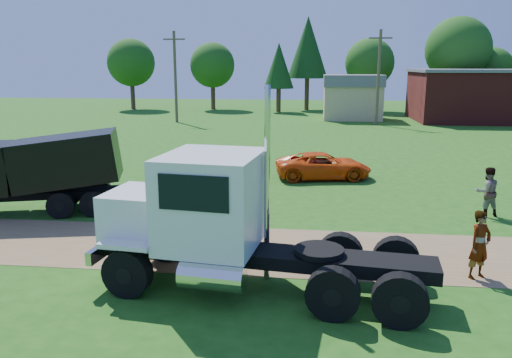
# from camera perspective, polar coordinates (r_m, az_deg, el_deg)

# --- Properties ---
(ground) EXTENTS (140.00, 140.00, 0.00)m
(ground) POSITION_cam_1_polar(r_m,az_deg,el_deg) (15.91, 6.80, -8.28)
(ground) COLOR #1D5011
(ground) RESTS_ON ground
(dirt_track) EXTENTS (120.00, 4.20, 0.01)m
(dirt_track) POSITION_cam_1_polar(r_m,az_deg,el_deg) (15.91, 6.80, -8.26)
(dirt_track) COLOR brown
(dirt_track) RESTS_ON ground
(white_semi_tractor) EXTENTS (8.84, 3.82, 5.24)m
(white_semi_tractor) POSITION_cam_1_polar(r_m,az_deg,el_deg) (13.04, -4.60, -4.71)
(white_semi_tractor) COLOR black
(white_semi_tractor) RESTS_ON ground
(black_dump_truck) EXTENTS (7.56, 4.16, 3.21)m
(black_dump_truck) POSITION_cam_1_polar(r_m,az_deg,el_deg) (21.31, -24.27, 1.05)
(black_dump_truck) COLOR black
(black_dump_truck) RESTS_ON ground
(orange_pickup) EXTENTS (5.16, 3.05, 1.35)m
(orange_pickup) POSITION_cam_1_polar(r_m,az_deg,el_deg) (25.86, 7.69, 1.53)
(orange_pickup) COLOR #DB470A
(orange_pickup) RESTS_ON ground
(spectator_a) EXTENTS (0.83, 0.76, 1.91)m
(spectator_a) POSITION_cam_1_polar(r_m,az_deg,el_deg) (14.93, 24.21, -6.90)
(spectator_a) COLOR #999999
(spectator_a) RESTS_ON ground
(spectator_b) EXTENTS (1.08, 0.92, 1.92)m
(spectator_b) POSITION_cam_1_polar(r_m,az_deg,el_deg) (21.15, 24.88, -1.33)
(spectator_b) COLOR #999999
(spectator_b) RESTS_ON ground
(brick_building) EXTENTS (15.40, 10.40, 5.30)m
(brick_building) POSITION_cam_1_polar(r_m,az_deg,el_deg) (57.86, 25.09, 8.68)
(brick_building) COLOR maroon
(brick_building) RESTS_ON ground
(tan_shed) EXTENTS (6.20, 5.40, 4.70)m
(tan_shed) POSITION_cam_1_polar(r_m,az_deg,el_deg) (55.10, 10.96, 9.25)
(tan_shed) COLOR tan
(tan_shed) RESTS_ON ground
(utility_poles) EXTENTS (42.20, 0.28, 9.00)m
(utility_poles) POSITION_cam_1_polar(r_m,az_deg,el_deg) (50.24, 13.82, 11.40)
(utility_poles) COLOR brown
(utility_poles) RESTS_ON ground
(tree_row) EXTENTS (57.68, 8.50, 11.74)m
(tree_row) POSITION_cam_1_polar(r_m,az_deg,el_deg) (64.63, 12.23, 13.32)
(tree_row) COLOR #3B2618
(tree_row) RESTS_ON ground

